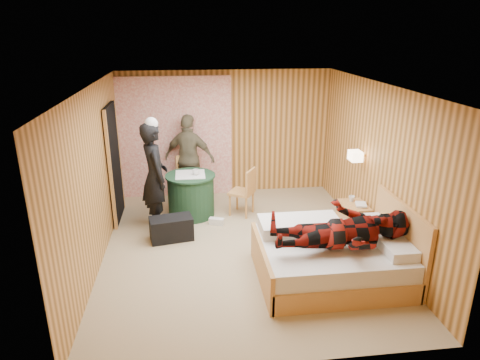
{
  "coord_description": "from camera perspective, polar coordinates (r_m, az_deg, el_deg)",
  "views": [
    {
      "loc": [
        -0.75,
        -5.92,
        3.26
      ],
      "look_at": [
        0.0,
        0.22,
        1.05
      ],
      "focal_mm": 32.0,
      "sensor_mm": 36.0,
      "label": 1
    }
  ],
  "objects": [
    {
      "name": "floor",
      "position": [
        6.8,
        0.19,
        -8.98
      ],
      "size": [
        4.2,
        5.0,
        0.01
      ],
      "primitive_type": "cube",
      "color": "tan",
      "rests_on": "ground"
    },
    {
      "name": "ceiling",
      "position": [
        6.02,
        0.21,
        12.4
      ],
      "size": [
        4.2,
        5.0,
        0.01
      ],
      "primitive_type": "cube",
      "color": "silver",
      "rests_on": "wall_back"
    },
    {
      "name": "wall_back",
      "position": [
        8.69,
        -1.89,
        6.26
      ],
      "size": [
        4.2,
        0.02,
        2.5
      ],
      "primitive_type": "cube",
      "color": "tan",
      "rests_on": "floor"
    },
    {
      "name": "wall_left",
      "position": [
        6.4,
        -18.81,
        0.26
      ],
      "size": [
        0.02,
        5.0,
        2.5
      ],
      "primitive_type": "cube",
      "color": "tan",
      "rests_on": "floor"
    },
    {
      "name": "wall_right",
      "position": [
        6.87,
        17.85,
        1.68
      ],
      "size": [
        0.02,
        5.0,
        2.5
      ],
      "primitive_type": "cube",
      "color": "tan",
      "rests_on": "floor"
    },
    {
      "name": "curtain",
      "position": [
        8.61,
        -8.52,
        5.58
      ],
      "size": [
        2.2,
        0.08,
        2.4
      ],
      "primitive_type": "cube",
      "color": "white",
      "rests_on": "floor"
    },
    {
      "name": "doorway",
      "position": [
        7.77,
        -16.42,
        2.1
      ],
      "size": [
        0.06,
        0.9,
        2.05
      ],
      "primitive_type": "cube",
      "color": "black",
      "rests_on": "floor"
    },
    {
      "name": "wall_lamp",
      "position": [
        7.18,
        15.15,
        3.12
      ],
      "size": [
        0.26,
        0.24,
        0.16
      ],
      "color": "gold",
      "rests_on": "wall_right"
    },
    {
      "name": "bed",
      "position": [
        6.07,
        12.15,
        -9.96
      ],
      "size": [
        1.97,
        1.52,
        1.05
      ],
      "color": "tan",
      "rests_on": "floor"
    },
    {
      "name": "nightstand",
      "position": [
        7.3,
        14.83,
        -5.08
      ],
      "size": [
        0.42,
        0.57,
        0.55
      ],
      "color": "tan",
      "rests_on": "floor"
    },
    {
      "name": "round_table",
      "position": [
        7.81,
        -6.55,
        -1.96
      ],
      "size": [
        0.89,
        0.89,
        0.79
      ],
      "color": "#1F442B",
      "rests_on": "floor"
    },
    {
      "name": "chair_far",
      "position": [
        8.42,
        -6.87,
        0.66
      ],
      "size": [
        0.55,
        0.55,
        0.93
      ],
      "rotation": [
        0.0,
        0.0,
        0.4
      ],
      "color": "tan",
      "rests_on": "floor"
    },
    {
      "name": "chair_near",
      "position": [
        7.74,
        0.73,
        -1.15
      ],
      "size": [
        0.55,
        0.55,
        0.89
      ],
      "rotation": [
        0.0,
        0.0,
        -2.11
      ],
      "color": "tan",
      "rests_on": "floor"
    },
    {
      "name": "duffel_bag",
      "position": [
        7.05,
        -9.14,
        -6.4
      ],
      "size": [
        0.73,
        0.48,
        0.38
      ],
      "primitive_type": "cube",
      "rotation": [
        0.0,
        0.0,
        0.19
      ],
      "color": "black",
      "rests_on": "floor"
    },
    {
      "name": "sneaker_left",
      "position": [
        7.64,
        -6.05,
        -5.17
      ],
      "size": [
        0.33,
        0.22,
        0.14
      ],
      "primitive_type": "cube",
      "rotation": [
        0.0,
        0.0,
        0.34
      ],
      "color": "silver",
      "rests_on": "floor"
    },
    {
      "name": "sneaker_right",
      "position": [
        7.54,
        -3.15,
        -5.53
      ],
      "size": [
        0.28,
        0.19,
        0.12
      ],
      "primitive_type": "cube",
      "rotation": [
        0.0,
        0.0,
        -0.35
      ],
      "color": "silver",
      "rests_on": "floor"
    },
    {
      "name": "woman_standing",
      "position": [
        7.25,
        -11.29,
        0.44
      ],
      "size": [
        0.62,
        0.77,
        1.84
      ],
      "primitive_type": "imported",
      "rotation": [
        0.0,
        0.0,
        1.87
      ],
      "color": "black",
      "rests_on": "floor"
    },
    {
      "name": "man_at_table",
      "position": [
        8.37,
        -6.75,
        2.87
      ],
      "size": [
        1.09,
        0.77,
        1.72
      ],
      "primitive_type": "imported",
      "rotation": [
        0.0,
        0.0,
        2.75
      ],
      "color": "brown",
      "rests_on": "floor"
    },
    {
      "name": "man_on_bed",
      "position": [
        5.6,
        13.58,
        -5.25
      ],
      "size": [
        0.86,
        0.67,
        1.77
      ],
      "primitive_type": "imported",
      "rotation": [
        0.0,
        1.57,
        0.0
      ],
      "color": "maroon",
      "rests_on": "bed"
    },
    {
      "name": "book_lower",
      "position": [
        7.15,
        15.17,
        -3.23
      ],
      "size": [
        0.22,
        0.26,
        0.02
      ],
      "primitive_type": "imported",
      "rotation": [
        0.0,
        0.0,
        -0.25
      ],
      "color": "silver",
      "rests_on": "nightstand"
    },
    {
      "name": "book_upper",
      "position": [
        7.15,
        15.18,
        -3.08
      ],
      "size": [
        0.22,
        0.26,
        0.02
      ],
      "primitive_type": "imported",
      "rotation": [
        0.0,
        0.0,
        -0.27
      ],
      "color": "silver",
      "rests_on": "nightstand"
    },
    {
      "name": "cup_nightstand",
      "position": [
        7.29,
        14.68,
        -2.43
      ],
      "size": [
        0.13,
        0.13,
        0.09
      ],
      "primitive_type": "imported",
      "rotation": [
        0.0,
        0.0,
        -0.41
      ],
      "color": "silver",
      "rests_on": "nightstand"
    },
    {
      "name": "cup_table",
      "position": [
        7.62,
        -5.92,
        1.04
      ],
      "size": [
        0.13,
        0.13,
        0.1
      ],
      "primitive_type": "imported",
      "rotation": [
        0.0,
        0.0,
        -0.06
      ],
      "color": "silver",
      "rests_on": "round_table"
    }
  ]
}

